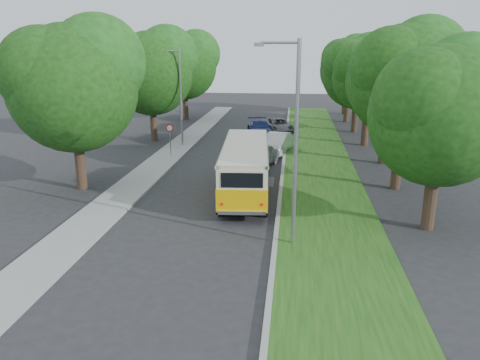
# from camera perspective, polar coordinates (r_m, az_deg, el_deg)

# --- Properties ---
(ground) EXTENTS (120.00, 120.00, 0.00)m
(ground) POSITION_cam_1_polar(r_m,az_deg,el_deg) (21.83, -4.93, -4.78)
(ground) COLOR #28282A
(ground) RESTS_ON ground
(curb) EXTENTS (0.20, 70.00, 0.15)m
(curb) POSITION_cam_1_polar(r_m,az_deg,el_deg) (26.13, 5.00, -1.07)
(curb) COLOR gray
(curb) RESTS_ON ground
(grass_verge) EXTENTS (4.50, 70.00, 0.13)m
(grass_verge) POSITION_cam_1_polar(r_m,az_deg,el_deg) (26.19, 10.15, -1.25)
(grass_verge) COLOR #1A4A13
(grass_verge) RESTS_ON ground
(sidewalk) EXTENTS (2.20, 70.00, 0.12)m
(sidewalk) POSITION_cam_1_polar(r_m,az_deg,el_deg) (27.63, -12.68, -0.49)
(sidewalk) COLOR gray
(sidewalk) RESTS_ON ground
(treeline) EXTENTS (24.27, 41.91, 9.46)m
(treeline) POSITION_cam_1_polar(r_m,az_deg,el_deg) (38.03, 5.14, 13.26)
(treeline) COLOR #332319
(treeline) RESTS_ON ground
(lamppost_near) EXTENTS (1.71, 0.16, 8.00)m
(lamppost_near) POSITION_cam_1_polar(r_m,az_deg,el_deg) (17.80, 6.56, 5.03)
(lamppost_near) COLOR gray
(lamppost_near) RESTS_ON ground
(lamppost_far) EXTENTS (1.71, 0.16, 7.50)m
(lamppost_far) POSITION_cam_1_polar(r_m,az_deg,el_deg) (37.23, -7.39, 10.34)
(lamppost_far) COLOR gray
(lamppost_far) RESTS_ON ground
(warning_sign) EXTENTS (0.56, 0.10, 2.50)m
(warning_sign) POSITION_cam_1_polar(r_m,az_deg,el_deg) (33.65, -8.54, 5.56)
(warning_sign) COLOR gray
(warning_sign) RESTS_ON ground
(vintage_bus) EXTENTS (3.07, 9.51, 2.78)m
(vintage_bus) POSITION_cam_1_polar(r_m,az_deg,el_deg) (25.03, 0.64, 1.36)
(vintage_bus) COLOR #F0B607
(vintage_bus) RESTS_ON ground
(car_silver) EXTENTS (3.07, 4.59, 1.45)m
(car_silver) POSITION_cam_1_polar(r_m,az_deg,el_deg) (30.99, 2.18, 2.96)
(car_silver) COLOR #A1A0A5
(car_silver) RESTS_ON ground
(car_white) EXTENTS (2.51, 4.71, 1.47)m
(car_white) POSITION_cam_1_polar(r_m,az_deg,el_deg) (35.06, 4.51, 4.48)
(car_white) COLOR beige
(car_white) RESTS_ON ground
(car_blue) EXTENTS (2.84, 5.07, 1.39)m
(car_blue) POSITION_cam_1_polar(r_m,az_deg,el_deg) (41.75, 2.45, 6.32)
(car_blue) COLOR #121F52
(car_blue) RESTS_ON ground
(car_grey) EXTENTS (3.26, 4.99, 1.28)m
(car_grey) POSITION_cam_1_polar(r_m,az_deg,el_deg) (43.70, 4.72, 6.65)
(car_grey) COLOR #56585E
(car_grey) RESTS_ON ground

